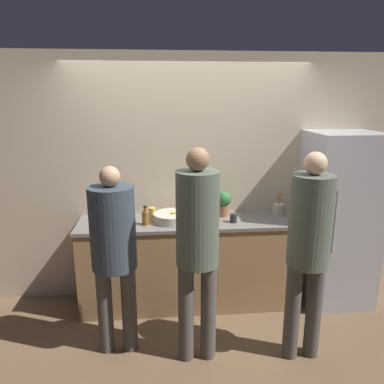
% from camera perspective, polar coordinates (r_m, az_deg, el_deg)
% --- Properties ---
extents(ground_plane, '(14.00, 14.00, 0.00)m').
position_cam_1_polar(ground_plane, '(3.95, 0.19, -18.84)').
color(ground_plane, brown).
extents(wall_back, '(5.20, 0.06, 2.60)m').
position_cam_1_polar(wall_back, '(4.02, -0.65, 2.00)').
color(wall_back, '#C6B293').
rests_on(wall_back, ground_plane).
extents(counter, '(2.27, 0.61, 0.93)m').
position_cam_1_polar(counter, '(4.01, -0.27, -10.59)').
color(counter, '#9E754C').
rests_on(counter, ground_plane).
extents(refrigerator, '(0.69, 0.67, 1.82)m').
position_cam_1_polar(refrigerator, '(4.22, 21.36, -3.90)').
color(refrigerator, '#B7B7BC').
rests_on(refrigerator, ground_plane).
extents(person_left, '(0.37, 0.37, 1.64)m').
position_cam_1_polar(person_left, '(3.16, -11.87, -7.77)').
color(person_left, '#4C4742').
rests_on(person_left, ground_plane).
extents(person_center, '(0.34, 0.34, 1.80)m').
position_cam_1_polar(person_center, '(2.97, 0.84, -7.27)').
color(person_center, '#4C4742').
rests_on(person_center, ground_plane).
extents(person_right, '(0.34, 0.34, 1.76)m').
position_cam_1_polar(person_right, '(3.14, 17.38, -7.19)').
color(person_right, '#4C4742').
rests_on(person_right, ground_plane).
extents(fruit_bowl, '(0.38, 0.38, 0.13)m').
position_cam_1_polar(fruit_bowl, '(3.79, -3.00, -3.86)').
color(fruit_bowl, beige).
rests_on(fruit_bowl, counter).
extents(utensil_crock, '(0.12, 0.12, 0.25)m').
position_cam_1_polar(utensil_crock, '(4.08, 13.06, -2.58)').
color(utensil_crock, '#ADA393').
rests_on(utensil_crock, counter).
extents(bottle_clear, '(0.05, 0.05, 0.24)m').
position_cam_1_polar(bottle_clear, '(3.90, 1.94, -2.55)').
color(bottle_clear, silver).
rests_on(bottle_clear, counter).
extents(bottle_amber, '(0.07, 0.07, 0.19)m').
position_cam_1_polar(bottle_amber, '(3.71, -7.11, -3.85)').
color(bottle_amber, brown).
rests_on(bottle_amber, counter).
extents(cup_black, '(0.07, 0.07, 0.09)m').
position_cam_1_polar(cup_black, '(3.78, 6.33, -3.97)').
color(cup_black, '#28282D').
rests_on(cup_black, counter).
extents(cup_yellow, '(0.07, 0.07, 0.10)m').
position_cam_1_polar(cup_yellow, '(3.95, -6.09, -3.09)').
color(cup_yellow, gold).
rests_on(cup_yellow, counter).
extents(potted_plant, '(0.16, 0.16, 0.27)m').
position_cam_1_polar(potted_plant, '(3.96, 4.79, -1.59)').
color(potted_plant, '#9E6042').
rests_on(potted_plant, counter).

